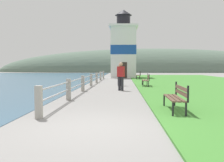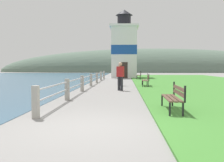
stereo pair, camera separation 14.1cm
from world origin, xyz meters
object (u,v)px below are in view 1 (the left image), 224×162
object	(u,v)px
park_bench_far	(139,75)
person_by_railing	(121,75)
person_strolling	(120,74)
park_bench_near	(177,96)
park_bench_midway	(146,79)
lighthouse	(123,48)

from	to	relation	value
park_bench_far	person_by_railing	distance (m)	13.07
park_bench_far	person_by_railing	size ratio (longest dim) A/B	0.94
person_by_railing	person_strolling	bearing A→B (deg)	28.70
park_bench_near	person_by_railing	world-z (taller)	person_by_railing
park_bench_midway	park_bench_far	distance (m)	9.97
park_bench_near	park_bench_far	xyz separation A→B (m)	(0.05, 20.10, -0.00)
park_bench_midway	park_bench_far	world-z (taller)	same
park_bench_far	lighthouse	world-z (taller)	lighthouse
person_by_railing	park_bench_far	bearing A→B (deg)	18.60
park_bench_near	park_bench_midway	xyz separation A→B (m)	(-0.03, 10.13, -0.00)
park_bench_midway	lighthouse	xyz separation A→B (m)	(-1.67, 14.53, 3.27)
park_bench_near	park_bench_midway	world-z (taller)	same
park_bench_midway	park_bench_far	xyz separation A→B (m)	(0.08, 9.97, -0.00)
person_by_railing	lighthouse	bearing A→B (deg)	26.49
park_bench_near	lighthouse	world-z (taller)	lighthouse
park_bench_far	person_by_railing	xyz separation A→B (m)	(-1.92, -12.93, 0.41)
park_bench_far	person_by_railing	world-z (taller)	person_by_railing
park_bench_near	person_by_railing	distance (m)	7.42
park_bench_far	person_strolling	xyz separation A→B (m)	(-2.03, -8.99, 0.38)
park_bench_far	lighthouse	bearing A→B (deg)	-66.65
park_bench_near	park_bench_far	distance (m)	20.10
park_bench_near	person_strolling	bearing A→B (deg)	-78.33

